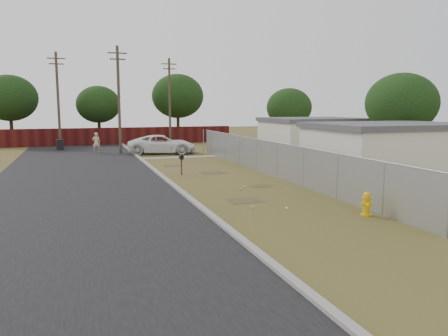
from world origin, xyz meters
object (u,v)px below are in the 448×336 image
object	(u,v)px
fire_hydrant	(367,204)
pickup_truck	(162,144)
mailbox	(181,159)
pedestrian	(96,143)
trash_bin	(60,145)

from	to	relation	value
fire_hydrant	pickup_truck	world-z (taller)	pickup_truck
mailbox	pedestrian	size ratio (longest dim) A/B	0.67
pedestrian	trash_bin	bearing A→B (deg)	-46.75
fire_hydrant	pickup_truck	size ratio (longest dim) A/B	0.16
fire_hydrant	pedestrian	distance (m)	27.07
mailbox	trash_bin	xyz separation A→B (m)	(-7.26, 18.02, -0.45)
pickup_truck	trash_bin	bearing A→B (deg)	64.80
fire_hydrant	mailbox	distance (m)	12.45
mailbox	trash_bin	world-z (taller)	mailbox
mailbox	fire_hydrant	bearing A→B (deg)	-70.00
mailbox	pickup_truck	world-z (taller)	pickup_truck
fire_hydrant	trash_bin	world-z (taller)	trash_bin
pickup_truck	pedestrian	size ratio (longest dim) A/B	3.20
pickup_truck	pedestrian	distance (m)	5.73
mailbox	pickup_truck	distance (m)	11.96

